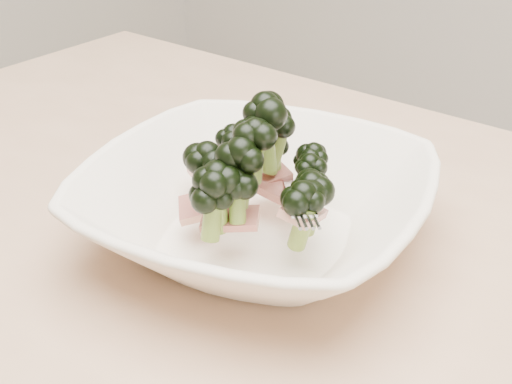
{
  "coord_description": "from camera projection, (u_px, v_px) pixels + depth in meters",
  "views": [
    {
      "loc": [
        0.29,
        -0.38,
        1.09
      ],
      "look_at": [
        -0.03,
        0.03,
        0.8
      ],
      "focal_mm": 50.0,
      "sensor_mm": 36.0,
      "label": 1
    }
  ],
  "objects": [
    {
      "name": "dining_table",
      "position": [
        263.0,
        363.0,
        0.63
      ],
      "size": [
        1.2,
        0.8,
        0.75
      ],
      "color": "tan",
      "rests_on": "ground"
    },
    {
      "name": "broccoli_dish",
      "position": [
        256.0,
        202.0,
        0.6
      ],
      "size": [
        0.35,
        0.35,
        0.14
      ],
      "color": "white",
      "rests_on": "dining_table"
    }
  ]
}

